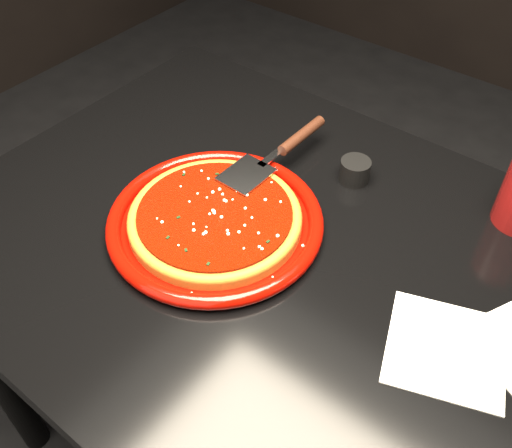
% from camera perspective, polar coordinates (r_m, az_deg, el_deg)
% --- Properties ---
extents(table, '(1.20, 0.80, 0.75)m').
position_cam_1_polar(table, '(1.19, 3.97, -15.92)').
color(table, black).
rests_on(table, floor).
extents(plate, '(0.45, 0.45, 0.03)m').
position_cam_1_polar(plate, '(0.92, -4.09, 0.28)').
color(plate, '#750602').
rests_on(plate, table).
extents(pizza_crust, '(0.36, 0.36, 0.01)m').
position_cam_1_polar(pizza_crust, '(0.92, -4.10, 0.45)').
color(pizza_crust, brown).
rests_on(pizza_crust, plate).
extents(pizza_crust_rim, '(0.36, 0.36, 0.02)m').
position_cam_1_polar(pizza_crust_rim, '(0.91, -4.13, 0.77)').
color(pizza_crust_rim, brown).
rests_on(pizza_crust_rim, plate).
extents(pizza_sauce, '(0.32, 0.32, 0.01)m').
position_cam_1_polar(pizza_sauce, '(0.91, -4.14, 0.99)').
color(pizza_sauce, '#700E01').
rests_on(pizza_sauce, plate).
extents(parmesan_dusting, '(0.24, 0.24, 0.01)m').
position_cam_1_polar(parmesan_dusting, '(0.91, -4.17, 1.31)').
color(parmesan_dusting, '#F5ECC1').
rests_on(parmesan_dusting, plate).
extents(basil_flecks, '(0.22, 0.22, 0.00)m').
position_cam_1_polar(basil_flecks, '(0.91, -4.16, 1.26)').
color(basil_flecks, black).
rests_on(basil_flecks, plate).
extents(pizza_server, '(0.09, 0.29, 0.02)m').
position_cam_1_polar(pizza_server, '(1.00, 2.09, 7.14)').
color(pizza_server, silver).
rests_on(pizza_server, plate).
extents(napkin_a, '(0.20, 0.20, 0.00)m').
position_cam_1_polar(napkin_a, '(0.82, 18.43, -11.78)').
color(napkin_a, silver).
rests_on(napkin_a, table).
extents(ramekin, '(0.07, 0.07, 0.04)m').
position_cam_1_polar(ramekin, '(1.02, 9.85, 5.28)').
color(ramekin, black).
rests_on(ramekin, table).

